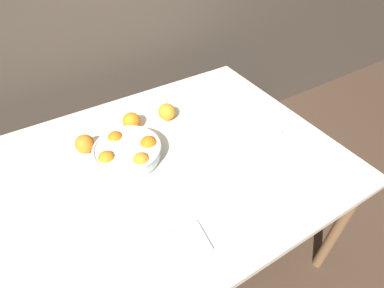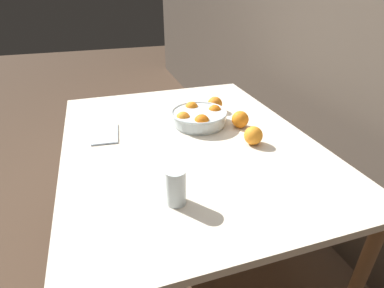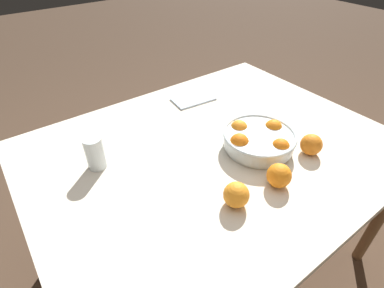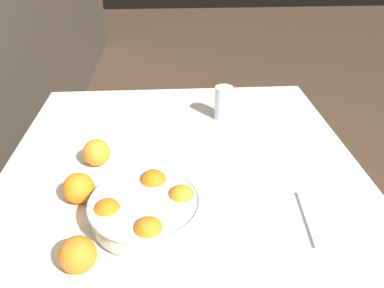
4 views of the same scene
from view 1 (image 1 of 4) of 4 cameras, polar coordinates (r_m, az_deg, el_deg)
ground_plane at (r=1.86m, az=-3.15°, el=-19.42°), size 12.00×12.00×0.00m
dining_table at (r=1.30m, az=-4.25°, el=-5.26°), size 1.40×1.10×0.74m
fruit_bowl at (r=1.26m, az=-12.09°, el=-1.47°), size 0.28×0.28×0.09m
juice_glass at (r=1.31m, az=15.15°, el=0.89°), size 0.07×0.07×0.13m
orange_loose_near_bowl at (r=1.45m, az=-4.83°, el=6.11°), size 0.08×0.08×0.08m
orange_loose_front at (r=1.35m, az=-19.75°, el=0.01°), size 0.08×0.08×0.08m
orange_loose_aside at (r=1.42m, az=-11.47°, el=4.28°), size 0.08×0.08×0.08m
napkin at (r=1.02m, az=-2.81°, el=-19.01°), size 0.21×0.14×0.01m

